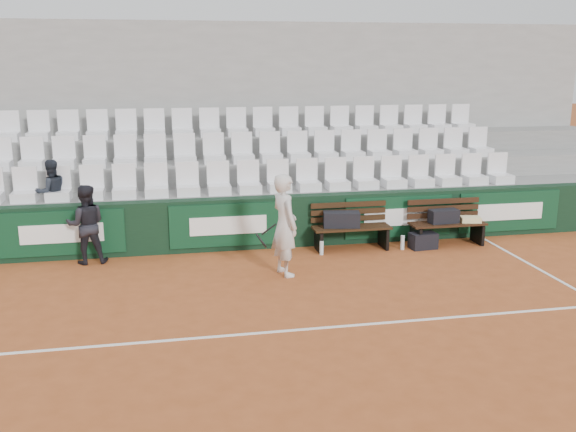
% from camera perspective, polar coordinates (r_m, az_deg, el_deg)
% --- Properties ---
extents(ground, '(80.00, 80.00, 0.00)m').
position_cam_1_polar(ground, '(8.76, -1.28, -10.28)').
color(ground, '#A85125').
rests_on(ground, ground).
extents(court_baseline, '(18.00, 0.06, 0.01)m').
position_cam_1_polar(court_baseline, '(8.76, -1.28, -10.26)').
color(court_baseline, white).
rests_on(court_baseline, ground).
extents(back_barrier, '(18.00, 0.34, 1.00)m').
position_cam_1_polar(back_barrier, '(12.35, -4.17, -0.65)').
color(back_barrier, black).
rests_on(back_barrier, ground).
extents(grandstand_tier_front, '(18.00, 0.95, 1.00)m').
position_cam_1_polar(grandstand_tier_front, '(12.95, -4.82, 0.02)').
color(grandstand_tier_front, gray).
rests_on(grandstand_tier_front, ground).
extents(grandstand_tier_mid, '(18.00, 0.95, 1.45)m').
position_cam_1_polar(grandstand_tier_mid, '(13.82, -5.28, 1.84)').
color(grandstand_tier_mid, gray).
rests_on(grandstand_tier_mid, ground).
extents(grandstand_tier_back, '(18.00, 0.95, 1.90)m').
position_cam_1_polar(grandstand_tier_back, '(14.71, -5.69, 3.45)').
color(grandstand_tier_back, gray).
rests_on(grandstand_tier_back, ground).
extents(grandstand_rear_wall, '(18.00, 0.30, 4.40)m').
position_cam_1_polar(grandstand_rear_wall, '(15.16, -6.04, 8.52)').
color(grandstand_rear_wall, '#979795').
rests_on(grandstand_rear_wall, ground).
extents(seat_row_front, '(11.90, 0.44, 0.63)m').
position_cam_1_polar(seat_row_front, '(12.61, -4.81, 3.43)').
color(seat_row_front, white).
rests_on(seat_row_front, grandstand_tier_front).
extents(seat_row_mid, '(11.90, 0.44, 0.63)m').
position_cam_1_polar(seat_row_mid, '(13.47, -5.30, 6.02)').
color(seat_row_mid, white).
rests_on(seat_row_mid, grandstand_tier_mid).
extents(seat_row_back, '(11.90, 0.44, 0.63)m').
position_cam_1_polar(seat_row_back, '(14.36, -5.74, 8.30)').
color(seat_row_back, white).
rests_on(seat_row_back, grandstand_tier_back).
extents(bench_left, '(1.50, 0.56, 0.45)m').
position_cam_1_polar(bench_left, '(12.39, 5.65, -1.95)').
color(bench_left, '#321E0F').
rests_on(bench_left, ground).
extents(bench_right, '(1.50, 0.56, 0.45)m').
position_cam_1_polar(bench_right, '(13.01, 13.95, -1.54)').
color(bench_right, '#311B0E').
rests_on(bench_right, ground).
extents(sports_bag_left, '(0.73, 0.41, 0.29)m').
position_cam_1_polar(sports_bag_left, '(12.26, 4.78, -0.31)').
color(sports_bag_left, black).
rests_on(sports_bag_left, bench_left).
extents(sports_bag_right, '(0.58, 0.30, 0.26)m').
position_cam_1_polar(sports_bag_right, '(12.90, 13.67, -0.02)').
color(sports_bag_right, black).
rests_on(sports_bag_right, bench_right).
extents(towel, '(0.42, 0.34, 0.10)m').
position_cam_1_polar(towel, '(13.11, 15.90, -0.29)').
color(towel, beige).
rests_on(towel, bench_right).
extents(sports_bag_ground, '(0.53, 0.36, 0.31)m').
position_cam_1_polar(sports_bag_ground, '(12.67, 11.92, -2.16)').
color(sports_bag_ground, black).
rests_on(sports_bag_ground, ground).
extents(water_bottle_near, '(0.08, 0.08, 0.27)m').
position_cam_1_polar(water_bottle_near, '(12.03, 3.00, -2.84)').
color(water_bottle_near, silver).
rests_on(water_bottle_near, ground).
extents(water_bottle_far, '(0.08, 0.08, 0.28)m').
position_cam_1_polar(water_bottle_far, '(12.53, 10.14, -2.34)').
color(water_bottle_far, silver).
rests_on(water_bottle_far, ground).
extents(tennis_player, '(0.78, 0.73, 1.74)m').
position_cam_1_polar(tennis_player, '(10.73, -0.31, -0.80)').
color(tennis_player, silver).
rests_on(tennis_player, ground).
extents(ball_kid, '(0.73, 0.58, 1.43)m').
position_cam_1_polar(ball_kid, '(11.93, -17.51, -0.72)').
color(ball_kid, black).
rests_on(ball_kid, ground).
extents(spectator_c, '(0.72, 0.66, 1.21)m').
position_cam_1_polar(spectator_c, '(12.71, -20.44, 4.02)').
color(spectator_c, '#1E232D').
rests_on(spectator_c, grandstand_tier_front).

